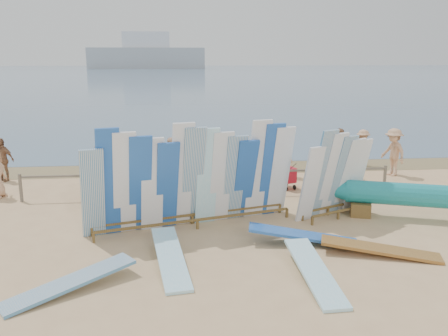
{
  "coord_description": "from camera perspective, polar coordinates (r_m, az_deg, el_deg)",
  "views": [
    {
      "loc": [
        -1.04,
        -12.03,
        4.49
      ],
      "look_at": [
        0.4,
        2.18,
        1.14
      ],
      "focal_mm": 38.0,
      "sensor_mm": 36.0,
      "label": 1
    }
  ],
  "objects": [
    {
      "name": "stroller",
      "position": [
        16.7,
        7.51,
        -1.09
      ],
      "size": [
        0.69,
        0.84,
        0.99
      ],
      "rotation": [
        0.0,
        0.0,
        0.3
      ],
      "color": "red",
      "rests_on": "ground"
    },
    {
      "name": "beachgoer_extra_1",
      "position": [
        19.29,
        -25.15,
        0.93
      ],
      "size": [
        1.02,
        0.67,
        1.61
      ],
      "primitive_type": "imported",
      "rotation": [
        0.0,
        0.0,
        5.98
      ],
      "color": "#8C6042",
      "rests_on": "ground"
    },
    {
      "name": "ocean",
      "position": [
        140.1,
        -5.46,
        11.31
      ],
      "size": [
        320.0,
        240.0,
        0.02
      ],
      "primitive_type": "cube",
      "color": "#46607D",
      "rests_on": "ground"
    },
    {
      "name": "flat_board_d",
      "position": [
        12.01,
        9.48,
        -8.94
      ],
      "size": [
        2.74,
        1.04,
        0.43
      ],
      "primitive_type": "cube",
      "rotation": [
        0.13,
        0.0,
        1.39
      ],
      "color": "#245AB4",
      "rests_on": "ground"
    },
    {
      "name": "beachgoer_2",
      "position": [
        17.48,
        -6.16,
        1.02
      ],
      "size": [
        0.86,
        0.81,
        1.65
      ],
      "primitive_type": "imported",
      "rotation": [
        0.0,
        0.0,
        0.7
      ],
      "color": "beige",
      "rests_on": "ground"
    },
    {
      "name": "beach_chair_left",
      "position": [
        16.74,
        -0.7,
        -1.36
      ],
      "size": [
        0.69,
        0.71,
        0.96
      ],
      "rotation": [
        0.0,
        0.0,
        0.15
      ],
      "color": "red",
      "rests_on": "ground"
    },
    {
      "name": "beachgoer_11",
      "position": [
        19.32,
        -13.33,
        2.15
      ],
      "size": [
        1.76,
        1.07,
        1.81
      ],
      "primitive_type": "imported",
      "rotation": [
        0.0,
        0.0,
        2.8
      ],
      "color": "beige",
      "rests_on": "ground"
    },
    {
      "name": "wet_sand_strip",
      "position": [
        19.77,
        -2.61,
        0.07
      ],
      "size": [
        40.0,
        2.6,
        0.01
      ],
      "primitive_type": "cube",
      "color": "olive",
      "rests_on": "ground"
    },
    {
      "name": "beachgoer_9",
      "position": [
        20.77,
        16.33,
        2.35
      ],
      "size": [
        0.51,
        1.03,
        1.54
      ],
      "primitive_type": "imported",
      "rotation": [
        0.0,
        0.0,
        1.67
      ],
      "color": "tan",
      "rests_on": "ground"
    },
    {
      "name": "side_surfboard_rack",
      "position": [
        13.71,
        13.17,
        -1.16
      ],
      "size": [
        2.31,
        1.47,
        2.62
      ],
      "rotation": [
        0.0,
        0.0,
        0.43
      ],
      "color": "brown",
      "rests_on": "ground"
    },
    {
      "name": "beachgoer_6",
      "position": [
        18.32,
        6.96,
        1.59
      ],
      "size": [
        0.83,
        0.41,
        1.67
      ],
      "primitive_type": "imported",
      "rotation": [
        0.0,
        0.0,
        0.03
      ],
      "color": "tan",
      "rests_on": "ground"
    },
    {
      "name": "vendor_table",
      "position": [
        14.76,
        13.32,
        -3.43
      ],
      "size": [
        0.85,
        0.63,
        1.06
      ],
      "rotation": [
        0.0,
        0.0,
        -0.09
      ],
      "color": "brown",
      "rests_on": "ground"
    },
    {
      "name": "beachgoer_3",
      "position": [
        17.54,
        -9.76,
        0.87
      ],
      "size": [
        1.12,
        0.77,
        1.6
      ],
      "primitive_type": "imported",
      "rotation": [
        0.0,
        0.0,
        5.91
      ],
      "color": "tan",
      "rests_on": "ground"
    },
    {
      "name": "beachgoer_4",
      "position": [
        17.86,
        -3.73,
        1.64
      ],
      "size": [
        0.55,
        1.11,
        1.83
      ],
      "primitive_type": "imported",
      "rotation": [
        0.0,
        0.0,
        4.79
      ],
      "color": "#8C6042",
      "rests_on": "ground"
    },
    {
      "name": "flat_board_b",
      "position": [
        10.27,
        10.77,
        -12.97
      ],
      "size": [
        0.67,
        2.71,
        0.36
      ],
      "primitive_type": "cube",
      "rotation": [
        0.11,
        0.0,
        0.04
      ],
      "color": "#96DCF0",
      "rests_on": "ground"
    },
    {
      "name": "beach_chair_right",
      "position": [
        16.27,
        0.39,
        -1.93
      ],
      "size": [
        0.54,
        0.56,
        0.83
      ],
      "rotation": [
        0.0,
        0.0,
        -0.04
      ],
      "color": "red",
      "rests_on": "ground"
    },
    {
      "name": "flat_board_a",
      "position": [
        10.74,
        -6.44,
        -11.61
      ],
      "size": [
        0.94,
        2.74,
        0.42
      ],
      "primitive_type": "cube",
      "rotation": [
        0.13,
        0.0,
        0.14
      ],
      "color": "#96DCF0",
      "rests_on": "ground"
    },
    {
      "name": "beachgoer_8",
      "position": [
        17.15,
        15.11,
        0.63
      ],
      "size": [
        0.91,
        0.9,
        1.78
      ],
      "primitive_type": "imported",
      "rotation": [
        0.0,
        0.0,
        5.51
      ],
      "color": "beige",
      "rests_on": "ground"
    },
    {
      "name": "beachgoer_extra_0",
      "position": [
        19.38,
        19.68,
        1.81
      ],
      "size": [
        0.78,
        1.27,
        1.84
      ],
      "primitive_type": "imported",
      "rotation": [
        0.0,
        0.0,
        4.98
      ],
      "color": "tan",
      "rests_on": "ground"
    },
    {
      "name": "fence",
      "position": [
        15.55,
        -1.76,
        -1.17
      ],
      "size": [
        12.08,
        0.08,
        0.9
      ],
      "color": "#706555",
      "rests_on": "ground"
    },
    {
      "name": "beachgoer_10",
      "position": [
        18.71,
        13.61,
        1.86
      ],
      "size": [
        1.15,
        1.03,
        1.85
      ],
      "primitive_type": "imported",
      "rotation": [
        0.0,
        0.0,
        0.65
      ],
      "color": "#8C6042",
      "rests_on": "ground"
    },
    {
      "name": "distant_ship",
      "position": [
        192.34,
        -9.3,
        13.28
      ],
      "size": [
        45.0,
        8.0,
        14.0
      ],
      "color": "#999EA3",
      "rests_on": "ocean"
    },
    {
      "name": "outrigger_canoe",
      "position": [
        14.49,
        24.13,
        -3.29
      ],
      "size": [
        7.1,
        3.01,
        1.04
      ],
      "rotation": [
        0.0,
        0.0,
        -0.34
      ],
      "color": "brown",
      "rests_on": "ground"
    },
    {
      "name": "beachgoer_5",
      "position": [
        18.52,
        4.17,
        1.82
      ],
      "size": [
        1.38,
        1.54,
        1.69
      ],
      "primitive_type": "imported",
      "rotation": [
        0.0,
        0.0,
        2.25
      ],
      "color": "beige",
      "rests_on": "ground"
    },
    {
      "name": "flat_board_c",
      "position": [
        11.76,
        18.24,
        -9.94
      ],
      "size": [
        2.73,
        1.39,
        0.3
      ],
      "primitive_type": "cube",
      "rotation": [
        0.09,
        0.0,
        1.25
      ],
      "color": "#9C682A",
      "rests_on": "ground"
    },
    {
      "name": "main_surfboard_rack",
      "position": [
        12.62,
        -3.59,
        -1.46
      ],
      "size": [
        5.73,
        2.13,
        2.9
      ],
      "rotation": [
        0.0,
        0.0,
        0.26
      ],
      "color": "brown",
      "rests_on": "ground"
    },
    {
      "name": "ground",
      "position": [
        12.88,
        -0.78,
        -7.2
      ],
      "size": [
        160.0,
        160.0,
        0.0
      ],
      "primitive_type": "plane",
      "color": "tan",
      "rests_on": "ground"
    },
    {
      "name": "flat_board_e",
      "position": [
        10.13,
        -17.98,
        -13.81
      ],
      "size": [
        2.52,
        2.02,
        0.33
      ],
      "primitive_type": "cube",
      "rotation": [
        0.1,
        0.0,
        -0.95
      ],
      "color": "silver",
      "rests_on": "ground"
    }
  ]
}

